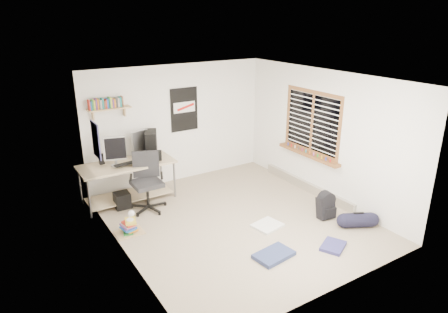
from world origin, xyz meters
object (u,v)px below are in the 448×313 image
desk (128,183)px  backpack (326,208)px  office_chair (147,185)px  duffel_bag (358,219)px  book_stack (129,225)px

desk → backpack: bearing=-46.0°
office_chair → duffel_bag: bearing=-20.4°
book_stack → duffel_bag: bearing=-29.1°
desk → duffel_bag: (2.95, -3.09, -0.22)m
desk → backpack: desk is taller
desk → office_chair: size_ratio=1.64×
office_chair → book_stack: (-0.60, -0.64, -0.34)m
backpack → duffel_bag: bearing=-57.5°
desk → backpack: 3.74m
office_chair → duffel_bag: office_chair is taller
office_chair → backpack: office_chair is taller
desk → book_stack: bearing=-112.4°
desk → book_stack: size_ratio=3.85×
backpack → book_stack: 3.43m
office_chair → book_stack: 0.94m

